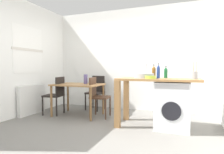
{
  "coord_description": "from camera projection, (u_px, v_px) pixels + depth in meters",
  "views": [
    {
      "loc": [
        1.41,
        -3.28,
        1.11
      ],
      "look_at": [
        -0.01,
        0.45,
        0.92
      ],
      "focal_mm": 30.62,
      "sensor_mm": 36.0,
      "label": 1
    }
  ],
  "objects": [
    {
      "name": "ground_plane",
      "position": [
        104.0,
        127.0,
        3.61
      ],
      "size": [
        5.46,
        5.46,
        0.0
      ],
      "primitive_type": "plane",
      "color": "slate"
    },
    {
      "name": "wall_back",
      "position": [
        129.0,
        59.0,
        5.18
      ],
      "size": [
        4.6,
        0.1,
        2.7
      ],
      "primitive_type": "cube",
      "color": "white",
      "rests_on": "ground_plane"
    },
    {
      "name": "wall_window_side",
      "position": [
        17.0,
        57.0,
        4.32
      ],
      "size": [
        0.12,
        3.8,
        2.7
      ],
      "color": "white",
      "rests_on": "ground_plane"
    },
    {
      "name": "radiator",
      "position": [
        32.0,
        100.0,
        4.59
      ],
      "size": [
        0.1,
        0.8,
        0.7
      ],
      "primitive_type": "cube",
      "color": "white",
      "rests_on": "ground_plane"
    },
    {
      "name": "dining_table",
      "position": [
        78.0,
        88.0,
        4.46
      ],
      "size": [
        1.1,
        0.76,
        0.74
      ],
      "color": "#9E7042",
      "rests_on": "ground_plane"
    },
    {
      "name": "chair_person_seat",
      "position": [
        56.0,
        93.0,
        4.58
      ],
      "size": [
        0.45,
        0.45,
        0.9
      ],
      "rotation": [
        0.0,
        0.0,
        1.7
      ],
      "color": "black",
      "rests_on": "ground_plane"
    },
    {
      "name": "chair_opposite",
      "position": [
        97.0,
        95.0,
        4.34
      ],
      "size": [
        0.44,
        0.44,
        0.9
      ],
      "rotation": [
        0.0,
        0.0,
        -1.47
      ],
      "color": "#4C3323",
      "rests_on": "ground_plane"
    },
    {
      "name": "chair_spare_by_wall",
      "position": [
        96.0,
        90.0,
        5.15
      ],
      "size": [
        0.44,
        0.44,
        0.9
      ],
      "rotation": [
        0.0,
        0.0,
        3.03
      ],
      "color": "black",
      "rests_on": "ground_plane"
    },
    {
      "name": "kitchen_counter",
      "position": [
        147.0,
        86.0,
        3.64
      ],
      "size": [
        1.5,
        0.68,
        0.92
      ],
      "color": "#9E7042",
      "rests_on": "ground_plane"
    },
    {
      "name": "washing_machine",
      "position": [
        172.0,
        105.0,
        3.48
      ],
      "size": [
        0.6,
        0.61,
        0.86
      ],
      "color": "silver",
      "rests_on": "ground_plane"
    },
    {
      "name": "sink_basin",
      "position": [
        144.0,
        76.0,
        3.65
      ],
      "size": [
        0.38,
        0.38,
        0.09
      ],
      "primitive_type": "cylinder",
      "color": "#9EA0A5",
      "rests_on": "kitchen_counter"
    },
    {
      "name": "tap",
      "position": [
        146.0,
        71.0,
        3.81
      ],
      "size": [
        0.02,
        0.02,
        0.28
      ],
      "primitive_type": "cylinder",
      "color": "#B2B2B7",
      "rests_on": "kitchen_counter"
    },
    {
      "name": "bottle_tall_green",
      "position": [
        154.0,
        72.0,
        3.79
      ],
      "size": [
        0.07,
        0.07,
        0.26
      ],
      "color": "brown",
      "rests_on": "kitchen_counter"
    },
    {
      "name": "bottle_squat_brown",
      "position": [
        158.0,
        71.0,
        3.61
      ],
      "size": [
        0.06,
        0.06,
        0.28
      ],
      "color": "navy",
      "rests_on": "kitchen_counter"
    },
    {
      "name": "bottle_clear_small",
      "position": [
        166.0,
        73.0,
        3.68
      ],
      "size": [
        0.07,
        0.07,
        0.23
      ],
      "color": "#19592D",
      "rests_on": "kitchen_counter"
    },
    {
      "name": "mixing_bowl",
      "position": [
        151.0,
        77.0,
        3.4
      ],
      "size": [
        0.19,
        0.19,
        0.05
      ],
      "color": "#A8C63D",
      "rests_on": "kitchen_counter"
    },
    {
      "name": "utensil_crock",
      "position": [
        195.0,
        75.0,
        3.37
      ],
      "size": [
        0.11,
        0.11,
        0.3
      ],
      "color": "gray",
      "rests_on": "kitchen_counter"
    },
    {
      "name": "vase",
      "position": [
        86.0,
        79.0,
        4.49
      ],
      "size": [
        0.09,
        0.09,
        0.22
      ],
      "primitive_type": "cylinder",
      "color": "slate",
      "rests_on": "dining_table"
    },
    {
      "name": "scissors",
      "position": [
        155.0,
        78.0,
        3.48
      ],
      "size": [
        0.15,
        0.06,
        0.01
      ],
      "color": "#B2B2B7",
      "rests_on": "kitchen_counter"
    }
  ]
}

